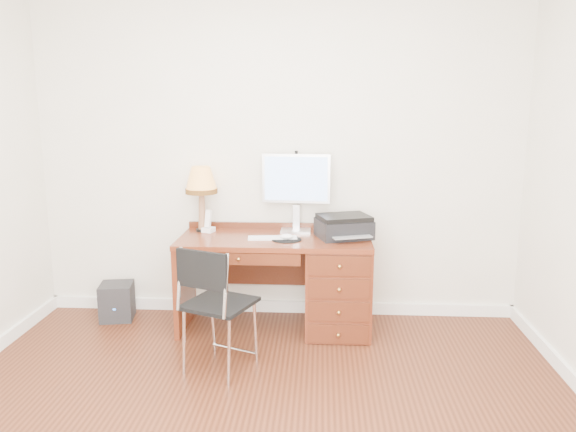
# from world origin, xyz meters

# --- Properties ---
(ground) EXTENTS (4.00, 4.00, 0.00)m
(ground) POSITION_xyz_m (0.00, 0.00, 0.00)
(ground) COLOR #3B190D
(ground) RESTS_ON ground
(room_shell) EXTENTS (4.00, 4.00, 4.00)m
(room_shell) POSITION_xyz_m (0.00, 0.63, 0.05)
(room_shell) COLOR silver
(room_shell) RESTS_ON ground
(desk) EXTENTS (1.50, 0.67, 0.75)m
(desk) POSITION_xyz_m (0.32, 1.40, 0.41)
(desk) COLOR maroon
(desk) RESTS_ON ground
(monitor) EXTENTS (0.55, 0.19, 0.63)m
(monitor) POSITION_xyz_m (0.15, 1.63, 1.15)
(monitor) COLOR silver
(monitor) RESTS_ON desk
(keyboard) EXTENTS (0.39, 0.15, 0.01)m
(keyboard) POSITION_xyz_m (-0.01, 1.35, 0.76)
(keyboard) COLOR white
(keyboard) RESTS_ON desk
(mouse_pad) EXTENTS (0.23, 0.23, 0.05)m
(mouse_pad) POSITION_xyz_m (0.10, 1.32, 0.76)
(mouse_pad) COLOR black
(mouse_pad) RESTS_ON desk
(printer) EXTENTS (0.48, 0.42, 0.18)m
(printer) POSITION_xyz_m (0.54, 1.43, 0.84)
(printer) COLOR black
(printer) RESTS_ON desk
(leg_lamp) EXTENTS (0.26, 0.26, 0.53)m
(leg_lamp) POSITION_xyz_m (-0.61, 1.58, 1.14)
(leg_lamp) COLOR black
(leg_lamp) RESTS_ON desk
(phone) EXTENTS (0.11, 0.11, 0.18)m
(phone) POSITION_xyz_m (-0.56, 1.55, 0.80)
(phone) COLOR white
(phone) RESTS_ON desk
(pen_cup) EXTENTS (0.09, 0.09, 0.11)m
(pen_cup) POSITION_xyz_m (0.36, 1.48, 0.80)
(pen_cup) COLOR black
(pen_cup) RESTS_ON desk
(chair) EXTENTS (0.54, 0.55, 0.88)m
(chair) POSITION_xyz_m (-0.31, 0.61, 0.53)
(chair) COLOR black
(chair) RESTS_ON ground
(equipment_box) EXTENTS (0.30, 0.30, 0.30)m
(equipment_box) POSITION_xyz_m (-1.34, 1.50, 0.15)
(equipment_box) COLOR black
(equipment_box) RESTS_ON ground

